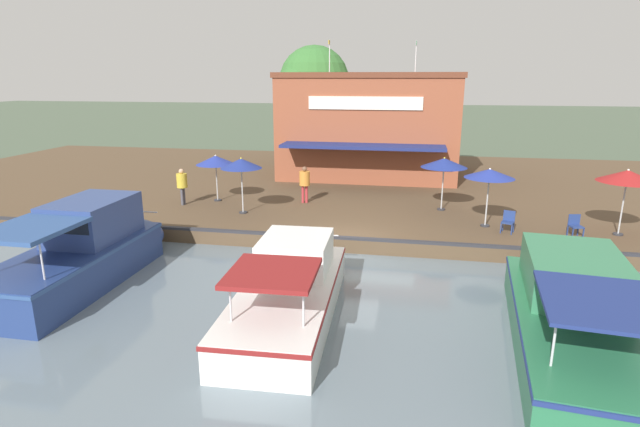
% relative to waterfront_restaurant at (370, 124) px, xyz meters
% --- Properties ---
extents(ground_plane, '(220.00, 220.00, 0.00)m').
position_rel_waterfront_restaurant_xyz_m(ground_plane, '(13.63, 0.38, -3.67)').
color(ground_plane, '#4C5B47').
extents(quay_deck, '(22.00, 56.00, 0.60)m').
position_rel_waterfront_restaurant_xyz_m(quay_deck, '(2.63, 0.38, -3.37)').
color(quay_deck, brown).
rests_on(quay_deck, ground).
extents(quay_edge_fender, '(0.20, 50.40, 0.10)m').
position_rel_waterfront_restaurant_xyz_m(quay_edge_fender, '(13.53, 0.38, -3.02)').
color(quay_edge_fender, '#2D2D33').
rests_on(quay_edge_fender, quay_deck).
extents(waterfront_restaurant, '(9.28, 10.50, 8.04)m').
position_rel_waterfront_restaurant_xyz_m(waterfront_restaurant, '(0.00, 0.00, 0.00)').
color(waterfront_restaurant, brown).
rests_on(waterfront_restaurant, quay_deck).
extents(patio_umbrella_mid_patio_right, '(1.89, 1.89, 2.27)m').
position_rel_waterfront_restaurant_xyz_m(patio_umbrella_mid_patio_right, '(8.68, -6.65, -1.06)').
color(patio_umbrella_mid_patio_right, '#B7B7B7').
rests_on(patio_umbrella_mid_patio_right, quay_deck).
extents(patio_umbrella_far_corner, '(1.81, 1.81, 2.50)m').
position_rel_waterfront_restaurant_xyz_m(patio_umbrella_far_corner, '(10.66, -4.66, -0.83)').
color(patio_umbrella_far_corner, '#B7B7B7').
rests_on(patio_umbrella_far_corner, quay_deck).
extents(patio_umbrella_near_quay_edge, '(2.11, 2.11, 2.57)m').
position_rel_waterfront_restaurant_xyz_m(patio_umbrella_near_quay_edge, '(11.07, 10.61, -0.77)').
color(patio_umbrella_near_quay_edge, '#B7B7B7').
rests_on(patio_umbrella_near_quay_edge, quay_deck).
extents(patio_umbrella_back_row, '(1.96, 1.96, 2.40)m').
position_rel_waterfront_restaurant_xyz_m(patio_umbrella_back_row, '(10.81, 5.71, -0.90)').
color(patio_umbrella_back_row, '#B7B7B7').
rests_on(patio_umbrella_back_row, quay_deck).
extents(patio_umbrella_mid_patio_left, '(2.06, 2.06, 2.42)m').
position_rel_waterfront_restaurant_xyz_m(patio_umbrella_mid_patio_left, '(8.46, 4.08, -0.90)').
color(patio_umbrella_mid_patio_left, '#B7B7B7').
rests_on(patio_umbrella_mid_patio_left, quay_deck).
extents(cafe_chair_under_first_umbrella, '(0.52, 0.52, 0.85)m').
position_rel_waterfront_restaurant_xyz_m(cafe_chair_under_first_umbrella, '(11.62, 8.86, -2.59)').
color(cafe_chair_under_first_umbrella, navy).
rests_on(cafe_chair_under_first_umbrella, quay_deck).
extents(cafe_chair_beside_entrance, '(0.56, 0.56, 0.85)m').
position_rel_waterfront_restaurant_xyz_m(cafe_chair_beside_entrance, '(11.50, 6.46, -2.59)').
color(cafe_chair_beside_entrance, navy).
rests_on(cafe_chair_beside_entrance, quay_deck).
extents(cafe_chair_back_row_seat, '(0.48, 0.48, 0.85)m').
position_rel_waterfront_restaurant_xyz_m(cafe_chair_back_row_seat, '(12.04, -11.57, -2.59)').
color(cafe_chair_back_row_seat, navy).
rests_on(cafe_chair_back_row_seat, quay_deck).
extents(person_at_quay_edge, '(0.49, 0.49, 1.73)m').
position_rel_waterfront_restaurant_xyz_m(person_at_quay_edge, '(9.73, -7.96, -1.98)').
color(person_at_quay_edge, '#4C4C56').
rests_on(person_at_quay_edge, quay_deck).
extents(person_mid_patio, '(0.50, 0.50, 1.77)m').
position_rel_waterfront_restaurant_xyz_m(person_mid_patio, '(8.28, -2.36, -1.95)').
color(person_mid_patio, '#B23338').
rests_on(person_mid_patio, quay_deck).
extents(motorboat_second_along, '(7.68, 2.55, 2.55)m').
position_rel_waterfront_restaurant_xyz_m(motorboat_second_along, '(17.44, -7.56, -2.65)').
color(motorboat_second_along, navy).
rests_on(motorboat_second_along, river_water).
extents(motorboat_distant_upstream, '(9.09, 3.70, 2.14)m').
position_rel_waterfront_restaurant_xyz_m(motorboat_distant_upstream, '(18.60, 6.87, -2.85)').
color(motorboat_distant_upstream, '#287047').
rests_on(motorboat_distant_upstream, river_water).
extents(motorboat_far_downstream, '(7.97, 2.69, 2.01)m').
position_rel_waterfront_restaurant_xyz_m(motorboat_far_downstream, '(18.31, -0.50, -2.90)').
color(motorboat_far_downstream, white).
rests_on(motorboat_far_downstream, river_water).
extents(tree_downstream_bank, '(5.12, 4.88, 8.03)m').
position_rel_waterfront_restaurant_xyz_m(tree_downstream_bank, '(-3.82, -4.50, 2.39)').
color(tree_downstream_bank, brown).
rests_on(tree_downstream_bank, quay_deck).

